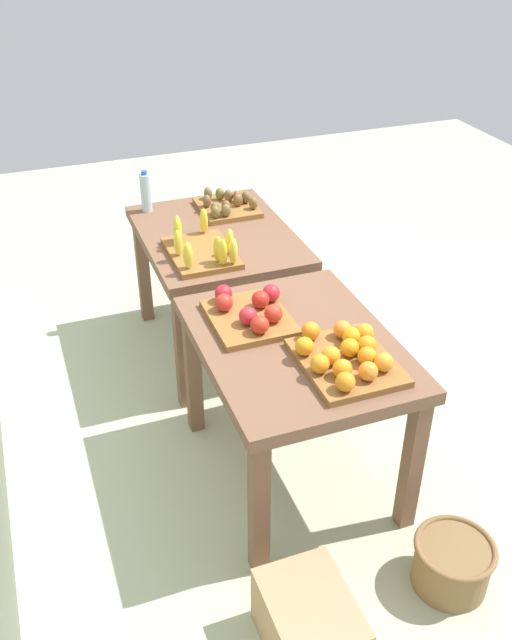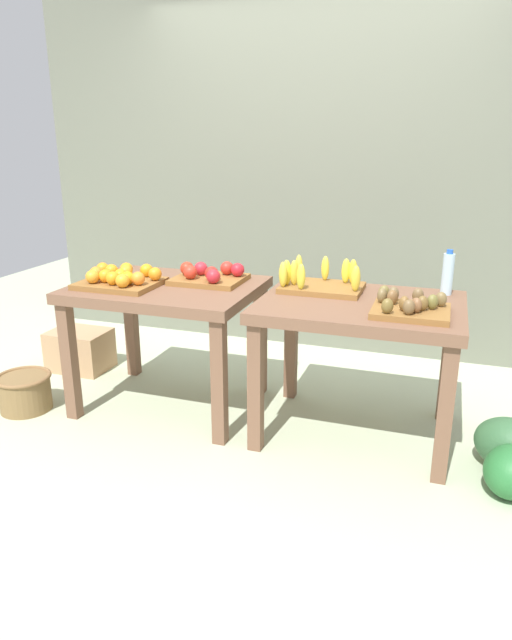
{
  "view_description": "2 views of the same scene",
  "coord_description": "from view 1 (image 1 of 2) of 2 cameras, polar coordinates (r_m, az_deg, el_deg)",
  "views": [
    {
      "loc": [
        -2.78,
        1.0,
        2.42
      ],
      "look_at": [
        -0.05,
        -0.01,
        0.55
      ],
      "focal_mm": 39.19,
      "sensor_mm": 36.0,
      "label": 1
    },
    {
      "loc": [
        0.95,
        -2.85,
        1.55
      ],
      "look_at": [
        -0.02,
        0.02,
        0.59
      ],
      "focal_mm": 31.9,
      "sensor_mm": 36.0,
      "label": 2
    }
  ],
  "objects": [
    {
      "name": "display_table_right",
      "position": [
        3.91,
        -3.22,
        5.71
      ],
      "size": [
        1.04,
        0.8,
        0.75
      ],
      "color": "brown",
      "rests_on": "ground_plane"
    },
    {
      "name": "display_table_left",
      "position": [
        3.01,
        3.26,
        -3.41
      ],
      "size": [
        1.04,
        0.8,
        0.75
      ],
      "color": "brown",
      "rests_on": "ground_plane"
    },
    {
      "name": "banana_crate",
      "position": [
        3.58,
        -4.44,
        5.84
      ],
      "size": [
        0.45,
        0.32,
        0.17
      ],
      "color": "brown",
      "rests_on": "display_table_right"
    },
    {
      "name": "kiwi_bin",
      "position": [
        4.1,
        -2.38,
        9.35
      ],
      "size": [
        0.36,
        0.32,
        0.1
      ],
      "color": "brown",
      "rests_on": "display_table_right"
    },
    {
      "name": "cardboard_produce_box",
      "position": [
        2.74,
        4.35,
        -23.64
      ],
      "size": [
        0.4,
        0.3,
        0.28
      ],
      "primitive_type": "cube",
      "color": "tan",
      "rests_on": "ground_plane"
    },
    {
      "name": "wicker_basket",
      "position": [
        3.02,
        15.72,
        -18.55
      ],
      "size": [
        0.32,
        0.32,
        0.22
      ],
      "color": "olive",
      "rests_on": "ground_plane"
    },
    {
      "name": "water_bottle",
      "position": [
        4.12,
        -8.99,
        10.25
      ],
      "size": [
        0.06,
        0.06,
        0.24
      ],
      "color": "silver",
      "rests_on": "display_table_right"
    },
    {
      "name": "ground_plane",
      "position": [
        3.81,
        -0.36,
        -6.58
      ],
      "size": [
        8.0,
        8.0,
        0.0
      ],
      "primitive_type": "plane",
      "color": "#B2BF9D"
    },
    {
      "name": "watermelon_pile",
      "position": [
        4.95,
        -3.62,
        5.82
      ],
      "size": [
        0.63,
        0.59,
        0.49
      ],
      "color": "#246A35",
      "rests_on": "ground_plane"
    },
    {
      "name": "apple_bin",
      "position": [
        3.05,
        -0.47,
        0.63
      ],
      "size": [
        0.41,
        0.35,
        0.11
      ],
      "color": "brown",
      "rests_on": "display_table_left"
    },
    {
      "name": "orange_bin",
      "position": [
        2.79,
        7.38,
        -2.95
      ],
      "size": [
        0.46,
        0.37,
        0.11
      ],
      "color": "brown",
      "rests_on": "display_table_left"
    }
  ]
}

